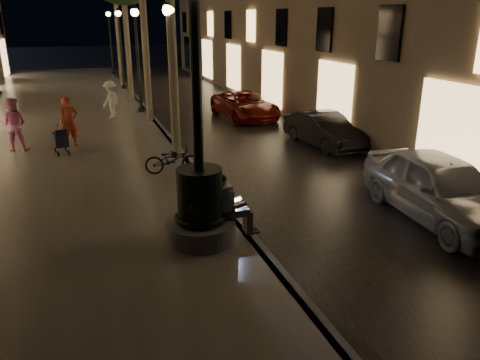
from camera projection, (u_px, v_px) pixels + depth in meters
name	position (u px, v px, depth m)	size (l,w,h in m)	color
ground	(151.00, 119.00, 21.47)	(120.00, 120.00, 0.00)	black
cobble_lane	(214.00, 115.00, 22.39)	(6.00, 45.00, 0.02)	black
promenade	(59.00, 123.00, 20.21)	(8.00, 45.00, 0.20)	#605C55
curb_strip	(151.00, 117.00, 21.44)	(0.25, 45.00, 0.20)	#59595B
fountain_lamppost	(200.00, 192.00, 9.16)	(1.40, 1.40, 5.21)	#59595B
seated_man_laptop	(229.00, 203.00, 9.45)	(0.96, 0.33, 1.33)	gray
lamp_curb_a	(171.00, 60.00, 14.06)	(0.36, 0.36, 4.81)	black
lamp_curb_b	(137.00, 45.00, 21.20)	(0.36, 0.36, 4.81)	black
lamp_curb_c	(120.00, 38.00, 28.34)	(0.36, 0.36, 4.81)	black
lamp_curb_d	(110.00, 34.00, 35.48)	(0.36, 0.36, 4.81)	black
stroller	(61.00, 140.00, 15.20)	(0.51, 0.96, 0.97)	black
car_front	(440.00, 187.00, 10.71)	(1.82, 4.51, 1.54)	#ADB1B6
car_second	(324.00, 130.00, 16.85)	(1.30, 3.72, 1.23)	black
car_third	(245.00, 105.00, 21.52)	(2.03, 4.41, 1.22)	maroon
pedestrian_red	(69.00, 122.00, 15.96)	(0.63, 0.41, 1.73)	#AA3522
pedestrian_pink	(14.00, 125.00, 15.48)	(0.86, 0.67, 1.78)	pink
pedestrian_white	(111.00, 99.00, 20.73)	(1.04, 0.60, 1.61)	white
bicycle	(173.00, 160.00, 13.35)	(0.55, 1.57, 0.82)	black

